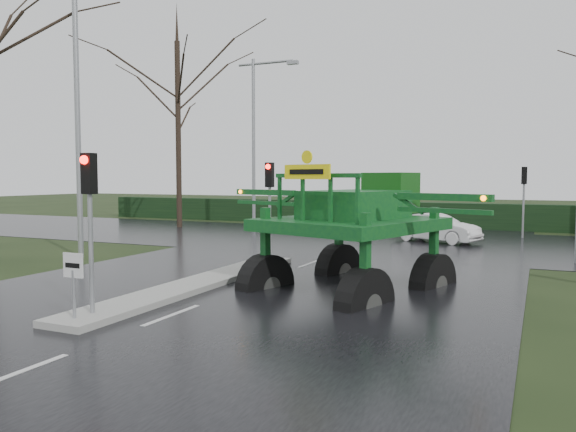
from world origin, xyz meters
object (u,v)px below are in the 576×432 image
at_px(street_light_right, 574,91).
at_px(street_light_left_far, 258,127).
at_px(white_sedan, 436,242).
at_px(street_light_left_near, 83,96).
at_px(crop_sprayer, 271,208).
at_px(keep_left_sign, 73,275).
at_px(traffic_signal_near, 89,198).
at_px(traffic_signal_mid, 270,190).
at_px(traffic_signal_far, 524,186).

bearing_deg(street_light_right, street_light_left_far, 153.98).
xyz_separation_m(street_light_left_far, white_sedan, (11.10, -3.59, -5.99)).
relative_size(street_light_left_near, crop_sprayer, 1.27).
relative_size(street_light_right, white_sedan, 2.52).
bearing_deg(keep_left_sign, traffic_signal_near, 90.00).
distance_m(traffic_signal_mid, white_sedan, 10.19).
bearing_deg(traffic_signal_near, traffic_signal_far, 69.64).
distance_m(traffic_signal_far, street_light_right, 8.86).
bearing_deg(white_sedan, crop_sprayer, -171.81).
distance_m(street_light_left_near, street_light_right, 17.45).
distance_m(traffic_signal_near, street_light_left_near, 10.40).
relative_size(keep_left_sign, traffic_signal_mid, 0.38).
height_order(traffic_signal_far, white_sedan, traffic_signal_far).
xyz_separation_m(traffic_signal_near, street_light_left_near, (-6.89, 7.01, 3.40)).
distance_m(traffic_signal_far, white_sedan, 5.71).
relative_size(street_light_right, street_light_left_far, 1.00).
relative_size(traffic_signal_mid, street_light_right, 0.35).
bearing_deg(traffic_signal_near, keep_left_sign, -90.00).
xyz_separation_m(traffic_signal_near, white_sedan, (4.20, 17.42, -2.59)).
distance_m(traffic_signal_mid, street_light_right, 11.05).
relative_size(traffic_signal_mid, crop_sprayer, 0.45).
xyz_separation_m(keep_left_sign, traffic_signal_mid, (0.00, 8.99, 1.53)).
bearing_deg(white_sedan, traffic_signal_mid, 173.79).
bearing_deg(street_light_left_near, keep_left_sign, -47.41).
relative_size(traffic_signal_mid, white_sedan, 0.89).
relative_size(street_light_left_near, street_light_left_far, 1.00).
bearing_deg(traffic_signal_far, white_sedan, 45.01).
bearing_deg(keep_left_sign, street_light_left_far, 107.78).
height_order(street_light_right, crop_sprayer, street_light_right).
relative_size(keep_left_sign, street_light_left_far, 0.14).
bearing_deg(traffic_signal_far, traffic_signal_mid, 58.07).
distance_m(keep_left_sign, street_light_left_near, 11.32).
bearing_deg(street_light_right, traffic_signal_far, 101.95).
bearing_deg(white_sedan, traffic_signal_near, -174.55).
relative_size(traffic_signal_near, white_sedan, 0.89).
height_order(traffic_signal_near, crop_sprayer, crop_sprayer).
distance_m(street_light_left_near, street_light_left_far, 14.00).
distance_m(street_light_right, crop_sprayer, 11.81).
bearing_deg(crop_sprayer, traffic_signal_near, -91.93).
xyz_separation_m(traffic_signal_mid, white_sedan, (4.20, 8.92, -2.59)).
relative_size(traffic_signal_near, street_light_right, 0.35).
distance_m(street_light_right, white_sedan, 9.13).
relative_size(street_light_left_far, white_sedan, 2.52).
distance_m(keep_left_sign, traffic_signal_mid, 9.12).
xyz_separation_m(street_light_left_near, street_light_right, (16.39, 6.00, 0.00)).
xyz_separation_m(traffic_signal_near, traffic_signal_mid, (0.00, 8.50, 0.00)).
xyz_separation_m(traffic_signal_far, white_sedan, (-3.60, -3.60, -2.59)).
distance_m(traffic_signal_near, traffic_signal_mid, 8.50).
height_order(traffic_signal_far, street_light_left_far, street_light_left_far).
bearing_deg(traffic_signal_far, traffic_signal_near, 69.64).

